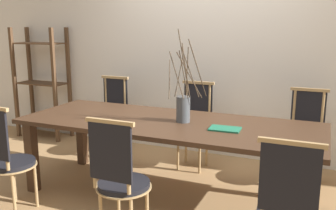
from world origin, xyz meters
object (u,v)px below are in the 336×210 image
Objects in this scene: dining_table at (168,130)px; vase_centerpiece at (183,106)px; chair_far_center at (306,135)px; book_stack at (225,129)px; chair_near_center at (289,208)px; shelving_rack at (42,84)px.

vase_centerpiece is (0.13, 0.03, 0.22)m from dining_table.
chair_far_center is 1.10m from book_stack.
chair_near_center is 1.65m from chair_far_center.
dining_table is at bearing -166.93° from vase_centerpiece.
dining_table is 1.42m from chair_far_center.
chair_near_center is 0.99m from book_stack.
chair_far_center is (1.14, 0.82, -0.14)m from dining_table.
chair_far_center is (0.00, 1.65, 0.00)m from chair_near_center.
book_stack is (-0.60, 0.75, 0.23)m from chair_near_center.
chair_far_center is 1.17× the size of vase_centerpiece.
chair_far_center is at bearing 38.17° from vase_centerpiece.
dining_table is at bearing -24.54° from shelving_rack.
dining_table is 2.81× the size of chair_far_center.
chair_far_center is at bearing 89.90° from chair_near_center.
dining_table is 10.35× the size of book_stack.
chair_far_center is at bearing 56.14° from book_stack.
dining_table is at bearing 35.78° from chair_far_center.
chair_far_center reaches higher than book_stack.
vase_centerpiece is 2.76m from shelving_rack.
vase_centerpiece is at bearing -22.79° from shelving_rack.
chair_near_center is 1.00× the size of chair_far_center.
shelving_rack reaches higher than chair_near_center.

